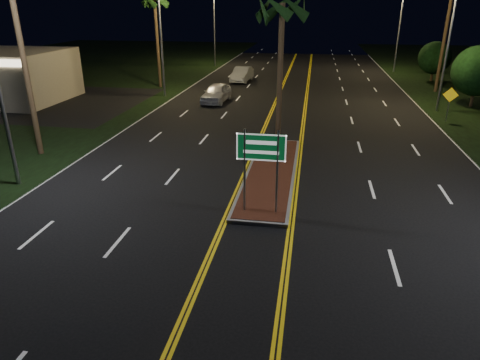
% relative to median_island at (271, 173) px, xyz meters
% --- Properties ---
extents(ground, '(120.00, 120.00, 0.00)m').
position_rel_median_island_xyz_m(ground, '(0.00, -7.00, -0.08)').
color(ground, black).
rests_on(ground, ground).
extents(median_island, '(2.25, 10.25, 0.17)m').
position_rel_median_island_xyz_m(median_island, '(0.00, 0.00, 0.00)').
color(median_island, gray).
rests_on(median_island, ground).
extents(highway_sign, '(1.80, 0.08, 3.20)m').
position_rel_median_island_xyz_m(highway_sign, '(0.00, -4.20, 2.32)').
color(highway_sign, gray).
rests_on(highway_sign, ground).
extents(streetlight_left_near, '(1.91, 0.44, 9.00)m').
position_rel_median_island_xyz_m(streetlight_left_near, '(-10.61, -3.00, 5.57)').
color(streetlight_left_near, gray).
rests_on(streetlight_left_near, ground).
extents(streetlight_left_mid, '(1.91, 0.44, 9.00)m').
position_rel_median_island_xyz_m(streetlight_left_mid, '(-10.61, 17.00, 5.57)').
color(streetlight_left_mid, gray).
rests_on(streetlight_left_mid, ground).
extents(streetlight_left_far, '(1.91, 0.44, 9.00)m').
position_rel_median_island_xyz_m(streetlight_left_far, '(-10.61, 37.00, 5.57)').
color(streetlight_left_far, gray).
rests_on(streetlight_left_far, ground).
extents(streetlight_right_mid, '(1.91, 0.44, 9.00)m').
position_rel_median_island_xyz_m(streetlight_right_mid, '(10.61, 15.00, 5.57)').
color(streetlight_right_mid, gray).
rests_on(streetlight_right_mid, ground).
extents(streetlight_right_far, '(1.91, 0.44, 9.00)m').
position_rel_median_island_xyz_m(streetlight_right_far, '(10.61, 35.00, 5.57)').
color(streetlight_right_far, gray).
rests_on(streetlight_right_far, ground).
extents(palm_median, '(2.40, 2.40, 8.30)m').
position_rel_median_island_xyz_m(palm_median, '(0.00, 3.50, 7.19)').
color(palm_median, '#382819').
rests_on(palm_median, ground).
extents(palm_left_far, '(2.40, 2.40, 8.80)m').
position_rel_median_island_xyz_m(palm_left_far, '(-12.80, 21.00, 7.66)').
color(palm_left_far, '#382819').
rests_on(palm_left_far, ground).
extents(shrub_mid, '(3.78, 3.78, 4.62)m').
position_rel_median_island_xyz_m(shrub_mid, '(14.00, 17.00, 2.64)').
color(shrub_mid, '#382819').
rests_on(shrub_mid, ground).
extents(shrub_far, '(3.24, 3.24, 3.96)m').
position_rel_median_island_xyz_m(shrub_far, '(13.80, 29.00, 2.25)').
color(shrub_far, '#382819').
rests_on(shrub_far, ground).
extents(car_near, '(2.54, 5.30, 1.72)m').
position_rel_median_island_xyz_m(car_near, '(-6.01, 15.30, 0.78)').
color(car_near, silver).
rests_on(car_near, ground).
extents(car_far, '(2.59, 5.25, 1.70)m').
position_rel_median_island_xyz_m(car_far, '(-5.55, 25.44, 0.76)').
color(car_far, '#B9BEC3').
rests_on(car_far, ground).
extents(warning_sign, '(0.96, 0.21, 2.31)m').
position_rel_median_island_xyz_m(warning_sign, '(10.80, 11.72, 1.40)').
color(warning_sign, gray).
rests_on(warning_sign, ground).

